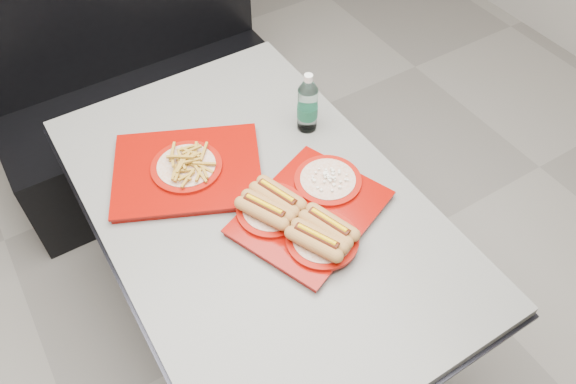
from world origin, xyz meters
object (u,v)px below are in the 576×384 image
water_bottle (308,106)px  tray_far (187,168)px  tray_near (306,212)px  diner_table (259,235)px  booth_bench (142,94)px

water_bottle → tray_far: bearing=177.6°
tray_near → diner_table: bearing=125.3°
tray_near → water_bottle: water_bottle is taller
diner_table → water_bottle: water_bottle is taller
booth_bench → tray_far: bearing=-98.3°
tray_near → tray_far: (-0.22, 0.35, -0.01)m
diner_table → tray_near: size_ratio=2.74×
tray_near → water_bottle: (0.22, 0.33, 0.06)m
water_bottle → diner_table: bearing=-147.1°
booth_bench → water_bottle: bearing=-70.9°
diner_table → tray_near: 0.26m
diner_table → water_bottle: 0.45m
diner_table → tray_far: 0.32m
tray_near → tray_far: bearing=122.2°
diner_table → booth_bench: bearing=90.0°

